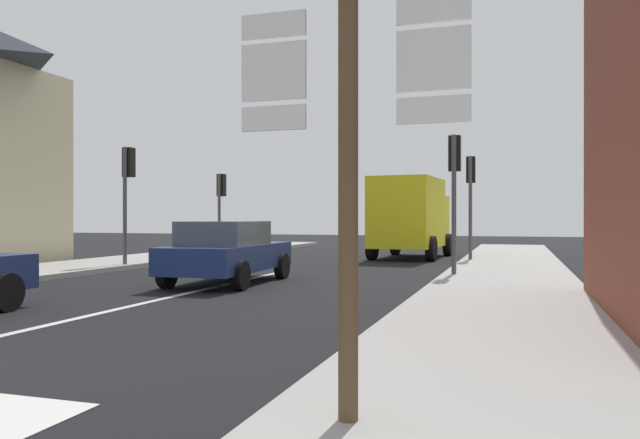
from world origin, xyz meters
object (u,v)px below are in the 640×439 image
Objects in this scene: sedan_far at (227,251)px; route_sign_post at (349,166)px; traffic_light_far_right at (471,184)px; traffic_light_near_left at (128,179)px; traffic_light_far_left at (221,195)px; delivery_truck at (411,215)px; traffic_light_near_right at (454,173)px.

route_sign_post is (5.40, -9.08, 1.15)m from sedan_far.
route_sign_post is 0.87× the size of traffic_light_far_right.
sedan_far is 10.62m from route_sign_post.
traffic_light_far_left is at bearing 90.00° from traffic_light_near_left.
delivery_truck is 3.24m from traffic_light_far_right.
sedan_far is at bearing -31.60° from traffic_light_near_left.
route_sign_post reaches higher than delivery_truck.
delivery_truck is 1.40× the size of traffic_light_far_right.
traffic_light_near_right is 0.98× the size of traffic_light_near_left.
delivery_truck is 1.39× the size of traffic_light_near_left.
sedan_far is at bearing -104.08° from delivery_truck.
traffic_light_near_right is (-0.38, 11.80, 0.79)m from route_sign_post.
delivery_truck reaches higher than sedan_far.
traffic_light_far_left is 6.26m from traffic_light_near_left.
traffic_light_far_right is at bearing 91.24° from route_sign_post.
route_sign_post is 0.88× the size of traffic_light_near_right.
traffic_light_far_right reaches higher than delivery_truck.
route_sign_post is at bearing -49.68° from traffic_light_near_left.
traffic_light_far_right is at bearing 90.00° from traffic_light_near_right.
traffic_light_far_left is 0.90× the size of traffic_light_near_left.
sedan_far is 10.55m from traffic_light_far_left.
route_sign_post is at bearing -81.94° from delivery_truck.
traffic_light_far_right reaches higher than route_sign_post.
delivery_truck is at bearing 98.06° from route_sign_post.
delivery_truck is 8.18m from traffic_light_near_right.
traffic_light_near_right is at bearing -33.43° from traffic_light_far_left.
traffic_light_far_left is at bearing 176.13° from traffic_light_far_right.
route_sign_post is 0.96× the size of traffic_light_far_left.
sedan_far is 1.17× the size of traffic_light_near_right.
traffic_light_near_right is 9.85m from traffic_light_near_left.
route_sign_post is at bearing -88.15° from traffic_light_near_right.
sedan_far is 10.84m from delivery_truck.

